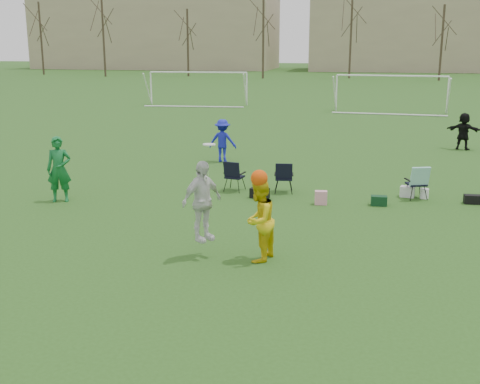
% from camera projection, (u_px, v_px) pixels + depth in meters
% --- Properties ---
extents(ground, '(260.00, 260.00, 0.00)m').
position_uv_depth(ground, '(222.00, 296.00, 11.14)').
color(ground, '#285019').
rests_on(ground, ground).
extents(fielder_green_near, '(0.81, 0.66, 1.93)m').
position_uv_depth(fielder_green_near, '(59.00, 169.00, 17.55)').
color(fielder_green_near, '#12652C').
rests_on(fielder_green_near, ground).
extents(fielder_blue, '(1.08, 0.62, 1.67)m').
position_uv_depth(fielder_blue, '(223.00, 141.00, 23.49)').
color(fielder_blue, '#171EB1').
rests_on(fielder_blue, ground).
extents(fielder_black, '(1.57, 0.96, 1.62)m').
position_uv_depth(fielder_black, '(464.00, 131.00, 26.18)').
color(fielder_black, black).
rests_on(fielder_black, ground).
extents(center_contest, '(2.13, 1.12, 2.52)m').
position_uv_depth(center_contest, '(235.00, 211.00, 12.78)').
color(center_contest, silver).
rests_on(center_contest, ground).
extents(sideline_setup, '(8.86, 1.80, 1.84)m').
position_uv_depth(sideline_setup, '(390.00, 181.00, 17.94)').
color(sideline_setup, '#0F3916').
rests_on(sideline_setup, ground).
extents(goal_left, '(7.39, 0.76, 2.46)m').
position_uv_depth(goal_left, '(198.00, 79.00, 44.96)').
color(goal_left, white).
rests_on(goal_left, ground).
extents(goal_mid, '(7.40, 0.63, 2.46)m').
position_uv_depth(goal_mid, '(391.00, 83.00, 40.27)').
color(goal_mid, white).
rests_on(goal_mid, ground).
extents(tree_line, '(110.28, 3.28, 11.40)m').
position_uv_depth(tree_line, '(352.00, 38.00, 76.19)').
color(tree_line, '#382B21').
rests_on(tree_line, ground).
extents(building_row, '(126.00, 16.00, 13.00)m').
position_uv_depth(building_row, '(397.00, 34.00, 99.52)').
color(building_row, tan).
rests_on(building_row, ground).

